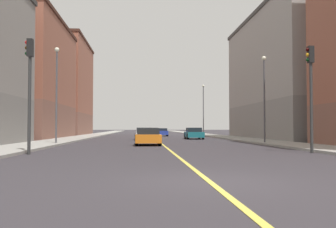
{
  "coord_description": "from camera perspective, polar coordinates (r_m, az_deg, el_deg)",
  "views": [
    {
      "loc": [
        -1.72,
        -9.46,
        1.37
      ],
      "look_at": [
        1.31,
        32.56,
        2.86
      ],
      "focal_mm": 40.29,
      "sensor_mm": 36.0,
      "label": 1
    }
  ],
  "objects": [
    {
      "name": "car_silver",
      "position": [
        40.83,
        -3.7,
        -3.05
      ],
      "size": [
        1.96,
        4.18,
        1.34
      ],
      "color": "silver",
      "rests_on": "ground"
    },
    {
      "name": "street_lamp_right_near",
      "position": [
        30.88,
        -16.5,
        4.2
      ],
      "size": [
        0.36,
        0.36,
        7.52
      ],
      "color": "#4C4C51",
      "rests_on": "ground"
    },
    {
      "name": "street_lamp_left_far",
      "position": [
        60.9,
        5.37,
        1.38
      ],
      "size": [
        0.36,
        0.36,
        8.09
      ],
      "color": "#4C4C51",
      "rests_on": "ground"
    },
    {
      "name": "street_lamp_left_near",
      "position": [
        31.76,
        14.36,
        3.56
      ],
      "size": [
        0.36,
        0.36,
        7.05
      ],
      "color": "#4C4C51",
      "rests_on": "ground"
    },
    {
      "name": "building_right_distant",
      "position": [
        69.1,
        -16.88,
        3.78
      ],
      "size": [
        11.63,
        18.35,
        16.49
      ],
      "color": "brown",
      "rests_on": "ground"
    },
    {
      "name": "car_orange",
      "position": [
        28.99,
        -3.02,
        -3.48
      ],
      "size": [
        1.97,
        4.3,
        1.31
      ],
      "color": "orange",
      "rests_on": "ground"
    },
    {
      "name": "building_right_midblock",
      "position": [
        49.47,
        -22.11,
        4.9
      ],
      "size": [
        11.63,
        19.01,
        14.4
      ],
      "color": "brown",
      "rests_on": "ground"
    },
    {
      "name": "traffic_light_left_near",
      "position": [
        21.51,
        20.78,
        4.37
      ],
      "size": [
        0.4,
        0.32,
        5.71
      ],
      "color": "#2D2D2D",
      "rests_on": "ground"
    },
    {
      "name": "building_left_mid",
      "position": [
        47.26,
        19.26,
        5.36
      ],
      "size": [
        11.63,
        23.64,
        14.69
      ],
      "color": "gray",
      "rests_on": "ground"
    },
    {
      "name": "ground_plane",
      "position": [
        9.71,
        6.22,
        -10.11
      ],
      "size": [
        400.0,
        400.0,
        0.0
      ],
      "primitive_type": "plane",
      "color": "#343035",
      "rests_on": "ground"
    },
    {
      "name": "car_yellow",
      "position": [
        77.44,
        -2.1,
        -2.57
      ],
      "size": [
        2.0,
        4.32,
        1.29
      ],
      "color": "gold",
      "rests_on": "ground"
    },
    {
      "name": "car_teal",
      "position": [
        44.11,
        3.93,
        -2.97
      ],
      "size": [
        1.97,
        4.53,
        1.33
      ],
      "color": "#196670",
      "rests_on": "ground"
    },
    {
      "name": "car_blue",
      "position": [
        59.11,
        -0.89,
        -2.77
      ],
      "size": [
        1.82,
        4.33,
        1.23
      ],
      "color": "#23389E",
      "rests_on": "ground"
    },
    {
      "name": "traffic_light_right_near",
      "position": [
        20.32,
        -20.23,
        4.95
      ],
      "size": [
        0.4,
        0.32,
        5.84
      ],
      "color": "#2D2D2D",
      "rests_on": "ground"
    },
    {
      "name": "lane_center_stripe",
      "position": [
        58.5,
        -2.45,
        -3.36
      ],
      "size": [
        0.16,
        154.0,
        0.01
      ],
      "primitive_type": "cube",
      "color": "#E5D14C",
      "rests_on": "ground"
    },
    {
      "name": "sidewalk_right",
      "position": [
        58.99,
        -11.73,
        -3.24
      ],
      "size": [
        3.56,
        168.0,
        0.15
      ],
      "primitive_type": "cube",
      "color": "#9E9B93",
      "rests_on": "ground"
    },
    {
      "name": "sidewalk_left",
      "position": [
        59.54,
        6.74,
        -3.26
      ],
      "size": [
        3.56,
        168.0,
        0.15
      ],
      "primitive_type": "cube",
      "color": "#9E9B93",
      "rests_on": "ground"
    }
  ]
}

